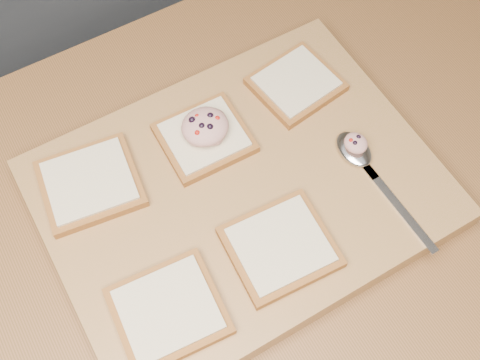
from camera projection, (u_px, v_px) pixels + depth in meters
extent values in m
cube|color=brown|center=(159.00, 290.00, 0.77)|extent=(2.00, 0.80, 0.06)
cube|color=#9E6B44|center=(240.00, 193.00, 0.78)|extent=(0.49, 0.37, 0.04)
cube|color=#9C5728|center=(90.00, 184.00, 0.76)|extent=(0.13, 0.12, 0.01)
cube|color=beige|center=(89.00, 181.00, 0.75)|extent=(0.12, 0.11, 0.00)
cube|color=#9C5728|center=(204.00, 138.00, 0.79)|extent=(0.11, 0.10, 0.01)
cube|color=beige|center=(204.00, 135.00, 0.78)|extent=(0.10, 0.09, 0.00)
cube|color=#9C5728|center=(296.00, 84.00, 0.83)|extent=(0.12, 0.11, 0.01)
cube|color=beige|center=(296.00, 81.00, 0.82)|extent=(0.10, 0.10, 0.00)
cube|color=#9C5728|center=(168.00, 311.00, 0.68)|extent=(0.13, 0.12, 0.01)
cube|color=beige|center=(168.00, 309.00, 0.67)|extent=(0.11, 0.10, 0.00)
cube|color=#9C5728|center=(280.00, 247.00, 0.72)|extent=(0.13, 0.12, 0.01)
cube|color=beige|center=(281.00, 245.00, 0.71)|extent=(0.11, 0.10, 0.00)
ellipsoid|color=tan|center=(205.00, 127.00, 0.77)|extent=(0.06, 0.06, 0.03)
sphere|color=black|center=(210.00, 116.00, 0.76)|extent=(0.01, 0.01, 0.01)
sphere|color=black|center=(192.00, 120.00, 0.76)|extent=(0.01, 0.01, 0.01)
sphere|color=black|center=(210.00, 127.00, 0.76)|extent=(0.01, 0.01, 0.01)
sphere|color=black|center=(202.00, 126.00, 0.76)|extent=(0.01, 0.01, 0.01)
sphere|color=#A5140C|center=(217.00, 119.00, 0.76)|extent=(0.01, 0.01, 0.01)
sphere|color=#A5140C|center=(197.00, 117.00, 0.77)|extent=(0.01, 0.01, 0.01)
sphere|color=#A5140C|center=(197.00, 133.00, 0.75)|extent=(0.01, 0.01, 0.01)
ellipsoid|color=silver|center=(354.00, 149.00, 0.78)|extent=(0.04, 0.06, 0.01)
cube|color=silver|center=(367.00, 168.00, 0.77)|extent=(0.01, 0.04, 0.00)
cube|color=silver|center=(397.00, 205.00, 0.75)|extent=(0.01, 0.15, 0.00)
ellipsoid|color=tan|center=(356.00, 143.00, 0.77)|extent=(0.03, 0.03, 0.02)
sphere|color=black|center=(358.00, 137.00, 0.77)|extent=(0.01, 0.01, 0.01)
sphere|color=black|center=(355.00, 143.00, 0.76)|extent=(0.01, 0.01, 0.01)
sphere|color=#A5140C|center=(351.00, 140.00, 0.76)|extent=(0.01, 0.01, 0.01)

